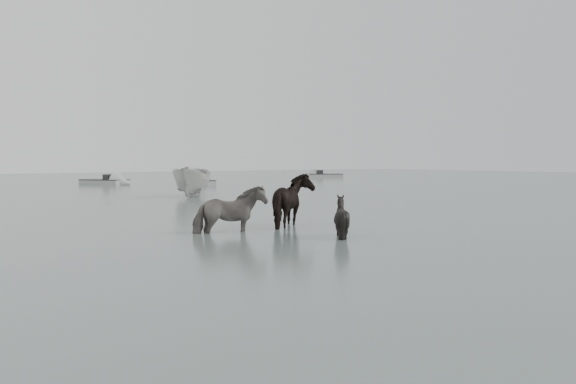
# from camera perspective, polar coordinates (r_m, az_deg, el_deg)

# --- Properties ---
(ground) EXTENTS (140.00, 140.00, 0.00)m
(ground) POSITION_cam_1_polar(r_m,az_deg,el_deg) (16.63, 2.68, -3.37)
(ground) COLOR #4E5C57
(ground) RESTS_ON ground
(pony_pinto) EXTENTS (1.90, 1.09, 1.52)m
(pony_pinto) POSITION_cam_1_polar(r_m,az_deg,el_deg) (15.94, -5.24, -0.92)
(pony_pinto) COLOR black
(pony_pinto) RESTS_ON ground
(pony_dark) EXTENTS (2.01, 2.12, 1.67)m
(pony_dark) POSITION_cam_1_polar(r_m,az_deg,el_deg) (17.42, 0.64, -0.32)
(pony_dark) COLOR black
(pony_dark) RESTS_ON ground
(pony_black) EXTENTS (1.29, 1.19, 1.25)m
(pony_black) POSITION_cam_1_polar(r_m,az_deg,el_deg) (15.19, 4.76, -1.61)
(pony_black) COLOR black
(pony_black) RESTS_ON ground
(boat_small) EXTENTS (3.81, 4.18, 1.59)m
(boat_small) POSITION_cam_1_polar(r_m,az_deg,el_deg) (31.35, -8.46, 1.05)
(boat_small) COLOR #B0AFAB
(boat_small) RESTS_ON ground
(skiff_port) EXTENTS (3.32, 5.89, 0.75)m
(skiff_port) POSITION_cam_1_polar(r_m,az_deg,el_deg) (44.76, -7.92, 1.09)
(skiff_port) COLOR #A9ABA9
(skiff_port) RESTS_ON ground
(skiff_mid) EXTENTS (3.64, 4.64, 0.75)m
(skiff_mid) POSITION_cam_1_polar(r_m,az_deg,el_deg) (46.62, -16.00, 1.08)
(skiff_mid) COLOR #9FA19E
(skiff_mid) RESTS_ON ground
(skiff_star) EXTENTS (4.74, 3.42, 0.75)m
(skiff_star) POSITION_cam_1_polar(r_m,az_deg,el_deg) (61.35, 3.29, 1.62)
(skiff_star) COLOR #A5A5A1
(skiff_star) RESTS_ON ground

